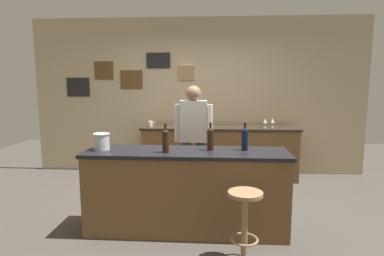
% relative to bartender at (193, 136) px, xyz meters
% --- Properties ---
extents(ground_plane, '(10.00, 10.00, 0.00)m').
position_rel_bartender_xyz_m(ground_plane, '(-0.02, -0.48, -0.94)').
color(ground_plane, '#423D38').
extents(back_wall, '(6.00, 0.09, 2.80)m').
position_rel_bartender_xyz_m(back_wall, '(-0.04, 1.55, 0.47)').
color(back_wall, tan).
rests_on(back_wall, ground_plane).
extents(bar_counter, '(2.24, 0.60, 0.92)m').
position_rel_bartender_xyz_m(bar_counter, '(-0.02, -0.88, -0.47)').
color(bar_counter, brown).
rests_on(bar_counter, ground_plane).
extents(side_counter, '(2.68, 0.56, 0.90)m').
position_rel_bartender_xyz_m(side_counter, '(0.38, 1.17, -0.48)').
color(side_counter, brown).
rests_on(side_counter, ground_plane).
extents(bartender, '(0.52, 0.21, 1.62)m').
position_rel_bartender_xyz_m(bartender, '(0.00, 0.00, 0.00)').
color(bartender, '#384766').
rests_on(bartender, ground_plane).
extents(bar_stool, '(0.32, 0.32, 0.68)m').
position_rel_bartender_xyz_m(bar_stool, '(0.57, -1.49, -0.48)').
color(bar_stool, olive).
rests_on(bar_stool, ground_plane).
extents(wine_bottle_a, '(0.07, 0.07, 0.31)m').
position_rel_bartender_xyz_m(wine_bottle_a, '(-0.24, -0.97, 0.12)').
color(wine_bottle_a, black).
rests_on(wine_bottle_a, bar_counter).
extents(wine_bottle_b, '(0.07, 0.07, 0.31)m').
position_rel_bartender_xyz_m(wine_bottle_b, '(0.24, -0.83, 0.12)').
color(wine_bottle_b, black).
rests_on(wine_bottle_b, bar_counter).
extents(wine_bottle_c, '(0.07, 0.07, 0.31)m').
position_rel_bartender_xyz_m(wine_bottle_c, '(0.62, -0.80, 0.12)').
color(wine_bottle_c, black).
rests_on(wine_bottle_c, bar_counter).
extents(ice_bucket, '(0.19, 0.19, 0.19)m').
position_rel_bartender_xyz_m(ice_bucket, '(-0.96, -0.89, 0.08)').
color(ice_bucket, '#B7BABF').
rests_on(ice_bucket, bar_counter).
extents(wine_glass_a, '(0.07, 0.07, 0.16)m').
position_rel_bartender_xyz_m(wine_glass_a, '(1.14, 1.12, 0.07)').
color(wine_glass_a, silver).
rests_on(wine_glass_a, side_counter).
extents(wine_glass_b, '(0.07, 0.07, 0.16)m').
position_rel_bartender_xyz_m(wine_glass_b, '(1.27, 1.17, 0.07)').
color(wine_glass_b, silver).
rests_on(wine_glass_b, side_counter).
extents(coffee_mug, '(0.13, 0.08, 0.09)m').
position_rel_bartender_xyz_m(coffee_mug, '(-0.82, 1.14, 0.01)').
color(coffee_mug, silver).
rests_on(coffee_mug, side_counter).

